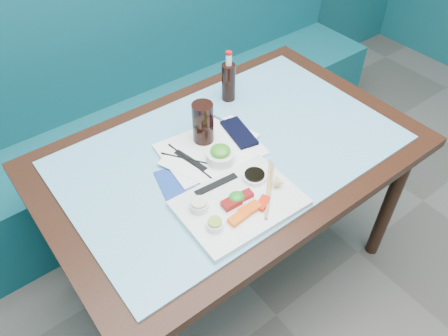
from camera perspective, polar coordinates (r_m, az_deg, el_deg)
booth_bench at (r=2.42m, az=-11.64°, el=6.20°), size 3.00×0.56×1.17m
dining_table at (r=1.68m, az=0.92°, el=0.17°), size 1.40×0.90×0.75m
glass_top at (r=1.62m, az=0.96°, el=2.38°), size 1.22×0.76×0.01m
sashimi_plate at (r=1.42m, az=2.04°, el=-4.66°), size 0.40×0.29×0.02m
salmon_left at (r=1.35m, az=1.88°, el=-6.53°), size 0.07×0.04×0.02m
salmon_mid at (r=1.38m, az=3.38°, el=-5.39°), size 0.07×0.04×0.02m
salmon_right at (r=1.40m, az=5.08°, el=-4.58°), size 0.07×0.05×0.01m
tuna_left at (r=1.39m, az=0.97°, el=-4.57°), size 0.06×0.04×0.02m
tuna_right at (r=1.42m, az=2.72°, el=-3.58°), size 0.06×0.04×0.02m
seaweed_garnish at (r=1.40m, az=1.65°, el=-3.85°), size 0.05×0.05×0.03m
ramekin_wasabi at (r=1.33m, az=-1.19°, el=-7.45°), size 0.07×0.07×0.02m
wasabi_fill at (r=1.32m, az=-1.20°, el=-7.03°), size 0.04×0.04×0.01m
ramekin_ginger at (r=1.38m, az=-3.27°, el=-4.98°), size 0.06×0.06×0.02m
ginger_fill at (r=1.37m, az=-3.30°, el=-4.49°), size 0.06×0.06×0.01m
soy_dish at (r=1.48m, az=4.00°, el=-1.15°), size 0.09×0.09×0.02m
soy_fill at (r=1.47m, az=4.02°, el=-0.84°), size 0.08×0.08×0.01m
lemon_wedge at (r=1.45m, az=7.29°, el=-1.90°), size 0.05×0.05×0.04m
chopstick_sleeve at (r=1.46m, az=-1.01°, el=-2.15°), size 0.16×0.04×0.00m
wooden_chopstick_a at (r=1.45m, az=5.81°, el=-2.61°), size 0.19×0.19×0.01m
wooden_chopstick_b at (r=1.45m, az=6.11°, el=-2.45°), size 0.17×0.16×0.01m
serving_tray at (r=1.60m, az=-1.80°, el=2.39°), size 0.38×0.30×0.01m
paper_placemat at (r=1.60m, az=-1.80°, el=2.59°), size 0.40×0.34×0.00m
seaweed_bowl at (r=1.54m, az=-0.46°, el=1.50°), size 0.12×0.12×0.04m
seaweed_salad at (r=1.52m, az=-0.47°, el=2.23°), size 0.09×0.09×0.04m
cola_glass at (r=1.59m, az=-2.76°, el=5.92°), size 0.09×0.09×0.16m
navy_pouch at (r=1.66m, az=1.97°, el=4.64°), size 0.11×0.19×0.01m
fork at (r=1.72m, az=-0.41°, el=6.31°), size 0.03×0.09×0.01m
black_chopstick_a at (r=1.55m, az=-4.54°, el=0.96°), size 0.03×0.24×0.01m
black_chopstick_b at (r=1.55m, az=-4.29°, el=1.08°), size 0.14×0.20×0.01m
tray_sleeve at (r=1.55m, az=-4.41°, el=0.99°), size 0.05×0.15×0.00m
cola_bottle_body at (r=1.82m, az=0.60°, el=11.14°), size 0.07×0.07×0.16m
cola_bottle_neck at (r=1.76m, az=0.62°, el=13.97°), size 0.03×0.03×0.05m
cola_bottle_cap at (r=1.75m, az=0.63°, el=14.79°), size 0.03×0.03×0.01m
blue_napkin at (r=1.50m, az=-5.20°, el=-1.79°), size 0.20×0.20×0.01m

